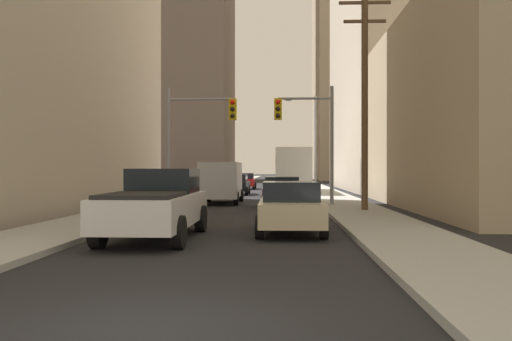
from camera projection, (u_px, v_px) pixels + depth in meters
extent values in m
plane|color=black|center=(142.00, 335.00, 5.93)|extent=(400.00, 400.00, 0.00)
cube|color=#9E9E99|center=(221.00, 186.00, 56.10)|extent=(2.78, 160.00, 0.15)
cube|color=#9E9E99|center=(312.00, 186.00, 55.64)|extent=(2.78, 160.00, 0.15)
cube|color=silver|center=(294.00, 168.00, 41.11)|extent=(2.71, 11.54, 2.90)
cube|color=black|center=(278.00, 162.00, 41.17)|extent=(0.22, 10.58, 0.80)
cube|color=red|center=(277.00, 176.00, 41.17)|extent=(0.21, 10.58, 0.28)
cylinder|color=black|center=(279.00, 185.00, 45.19)|extent=(0.32, 1.00, 1.00)
cylinder|color=black|center=(306.00, 185.00, 45.07)|extent=(0.32, 1.00, 1.00)
cylinder|color=black|center=(278.00, 188.00, 37.95)|extent=(0.32, 1.00, 1.00)
cylinder|color=black|center=(311.00, 188.00, 37.84)|extent=(0.32, 1.00, 1.00)
cube|color=white|center=(156.00, 210.00, 14.05)|extent=(2.02, 5.41, 0.80)
cube|color=black|center=(164.00, 181.00, 15.02)|extent=(1.81, 1.81, 0.70)
cube|color=black|center=(142.00, 195.00, 12.70)|extent=(1.77, 2.38, 0.10)
cylinder|color=black|center=(138.00, 218.00, 15.82)|extent=(0.28, 0.80, 0.80)
cylinder|color=black|center=(201.00, 219.00, 15.73)|extent=(0.28, 0.80, 0.80)
cylinder|color=black|center=(98.00, 232.00, 12.37)|extent=(0.28, 0.80, 0.80)
cylinder|color=black|center=(178.00, 232.00, 12.28)|extent=(0.28, 0.80, 0.80)
cube|color=#B7BABF|center=(222.00, 180.00, 28.93)|extent=(2.12, 5.25, 1.90)
cube|color=black|center=(226.00, 172.00, 31.54)|extent=(1.76, 0.06, 0.60)
cylinder|color=black|center=(209.00, 195.00, 30.65)|extent=(0.24, 0.72, 0.72)
cylinder|color=black|center=(241.00, 195.00, 30.55)|extent=(0.24, 0.72, 0.72)
cylinder|color=black|center=(200.00, 198.00, 27.32)|extent=(0.24, 0.72, 0.72)
cylinder|color=black|center=(236.00, 199.00, 27.23)|extent=(0.24, 0.72, 0.72)
cube|color=#C6B793|center=(291.00, 211.00, 15.38)|extent=(1.84, 4.22, 0.65)
cube|color=black|center=(291.00, 191.00, 15.23)|extent=(1.60, 1.91, 0.55)
cylinder|color=black|center=(263.00, 218.00, 16.76)|extent=(0.22, 0.64, 0.64)
cylinder|color=black|center=(317.00, 218.00, 16.68)|extent=(0.22, 0.64, 0.64)
cylinder|color=black|center=(259.00, 227.00, 14.08)|extent=(0.22, 0.64, 0.64)
cylinder|color=black|center=(324.00, 228.00, 14.00)|extent=(0.22, 0.64, 0.64)
cube|color=maroon|center=(282.00, 195.00, 25.60)|extent=(1.81, 4.20, 0.65)
cube|color=black|center=(282.00, 182.00, 25.45)|extent=(1.59, 1.90, 0.55)
cylinder|color=black|center=(265.00, 200.00, 26.98)|extent=(0.22, 0.64, 0.64)
cylinder|color=black|center=(299.00, 200.00, 26.90)|extent=(0.22, 0.64, 0.64)
cylinder|color=black|center=(263.00, 203.00, 24.30)|extent=(0.22, 0.64, 0.64)
cylinder|color=black|center=(301.00, 203.00, 24.22)|extent=(0.22, 0.64, 0.64)
cube|color=black|center=(236.00, 186.00, 38.94)|extent=(1.84, 4.22, 0.65)
cube|color=black|center=(236.00, 178.00, 38.79)|extent=(1.60, 1.92, 0.55)
cylinder|color=black|center=(226.00, 190.00, 40.33)|extent=(0.22, 0.64, 0.64)
cylinder|color=black|center=(249.00, 190.00, 40.24)|extent=(0.22, 0.64, 0.64)
cylinder|color=black|center=(223.00, 191.00, 37.64)|extent=(0.22, 0.64, 0.64)
cylinder|color=black|center=(246.00, 191.00, 37.56)|extent=(0.22, 0.64, 0.64)
cube|color=maroon|center=(245.00, 182.00, 49.73)|extent=(1.92, 4.25, 0.65)
cube|color=black|center=(245.00, 176.00, 49.58)|extent=(1.64, 1.94, 0.55)
cylinder|color=black|center=(237.00, 185.00, 51.11)|extent=(0.22, 0.64, 0.64)
cylinder|color=black|center=(255.00, 185.00, 51.03)|extent=(0.22, 0.64, 0.64)
cylinder|color=black|center=(235.00, 186.00, 48.43)|extent=(0.22, 0.64, 0.64)
cylinder|color=black|center=(254.00, 186.00, 48.34)|extent=(0.22, 0.64, 0.64)
cylinder|color=gray|center=(168.00, 147.00, 26.27)|extent=(0.18, 0.18, 6.00)
cylinder|color=gray|center=(200.00, 99.00, 26.19)|extent=(3.25, 0.12, 0.12)
cube|color=gold|center=(233.00, 109.00, 26.11)|extent=(0.38, 0.30, 1.05)
sphere|color=red|center=(232.00, 102.00, 25.94)|extent=(0.24, 0.24, 0.24)
sphere|color=black|center=(232.00, 109.00, 25.94)|extent=(0.24, 0.24, 0.24)
sphere|color=black|center=(232.00, 116.00, 25.94)|extent=(0.24, 0.24, 0.24)
cylinder|color=gray|center=(332.00, 147.00, 25.88)|extent=(0.18, 0.18, 6.00)
cylinder|color=gray|center=(305.00, 98.00, 25.94)|extent=(2.66, 0.12, 0.12)
cube|color=gold|center=(278.00, 109.00, 26.00)|extent=(0.38, 0.30, 1.05)
sphere|color=red|center=(278.00, 102.00, 25.83)|extent=(0.24, 0.24, 0.24)
sphere|color=black|center=(278.00, 109.00, 25.83)|extent=(0.24, 0.24, 0.24)
sphere|color=black|center=(278.00, 116.00, 25.84)|extent=(0.24, 0.24, 0.24)
cylinder|color=brown|center=(365.00, 101.00, 22.40)|extent=(0.28, 0.28, 9.63)
cube|color=brown|center=(365.00, 3.00, 22.39)|extent=(2.20, 0.12, 0.12)
cube|color=brown|center=(365.00, 21.00, 22.40)|extent=(1.80, 0.12, 0.12)
cylinder|color=gray|center=(315.00, 145.00, 39.94)|extent=(0.16, 0.16, 7.50)
cylinder|color=gray|center=(302.00, 99.00, 39.99)|extent=(2.06, 0.10, 0.10)
ellipsoid|color=#4C4C51|center=(288.00, 100.00, 40.04)|extent=(0.56, 0.32, 0.20)
cube|color=#B7A893|center=(440.00, 23.00, 49.49)|extent=(18.48, 24.67, 31.53)
cube|color=tan|center=(370.00, 8.00, 93.41)|extent=(19.32, 20.68, 61.34)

